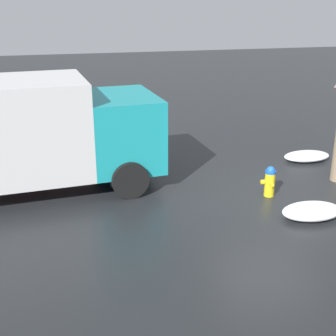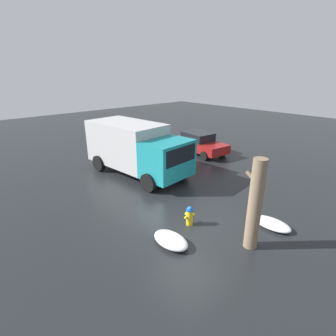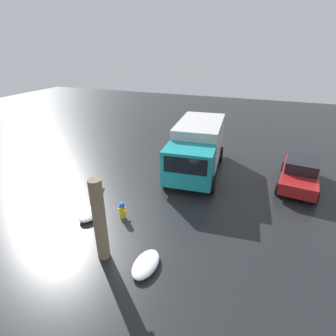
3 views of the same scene
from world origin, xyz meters
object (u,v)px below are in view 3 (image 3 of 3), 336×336
object	(u,v)px
pedestrian	(182,168)
fire_hydrant	(122,210)
tree_trunk	(100,220)
delivery_truck	(197,146)
parked_car	(300,172)

from	to	relation	value
pedestrian	fire_hydrant	bearing A→B (deg)	-49.60
tree_trunk	pedestrian	size ratio (longest dim) A/B	1.64
fire_hydrant	delivery_truck	size ratio (longest dim) A/B	0.12
delivery_truck	pedestrian	world-z (taller)	delivery_truck
delivery_truck	parked_car	size ratio (longest dim) A/B	1.48
parked_car	delivery_truck	bearing A→B (deg)	8.59
tree_trunk	pedestrian	xyz separation A→B (m)	(5.79, -0.97, -0.52)
fire_hydrant	pedestrian	world-z (taller)	pedestrian
delivery_truck	pedestrian	bearing A→B (deg)	78.81
pedestrian	parked_car	distance (m)	6.16
fire_hydrant	delivery_truck	world-z (taller)	delivery_truck
pedestrian	parked_car	bearing A→B (deg)	84.57
tree_trunk	pedestrian	bearing A→B (deg)	-9.52
delivery_truck	tree_trunk	bearing A→B (deg)	76.42
fire_hydrant	tree_trunk	bearing A→B (deg)	-158.40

